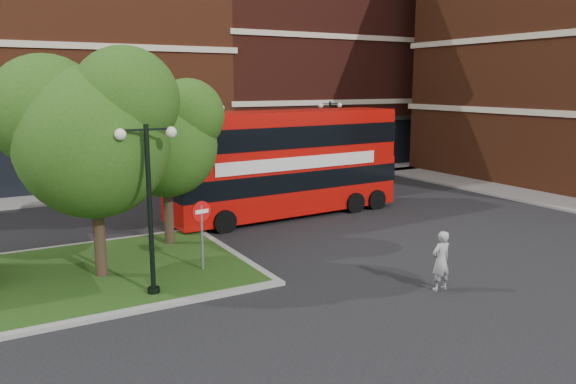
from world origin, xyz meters
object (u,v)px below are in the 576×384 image
car_white (295,173)px  bus (286,156)px  car_silver (111,185)px  woman (441,261)px

car_white → bus: bearing=139.5°
bus → car_white: (4.65, 7.15, -2.16)m
car_silver → car_white: 10.93m
woman → car_silver: 19.76m
bus → car_white: bearing=53.7°
car_white → car_silver: bearing=76.8°
bus → car_silver: size_ratio=2.77×
bus → woman: (-0.68, -10.73, -1.89)m
bus → woman: bearing=-96.9°
bus → car_white: 8.80m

